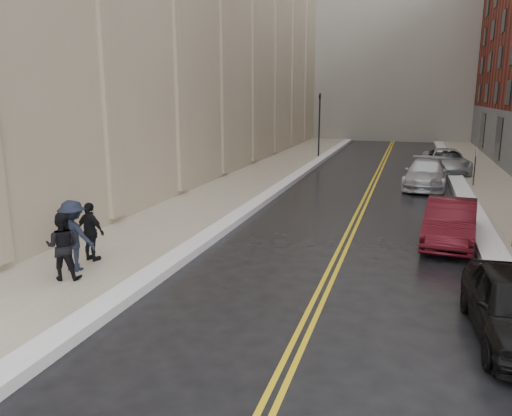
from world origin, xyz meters
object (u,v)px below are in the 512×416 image
Objects in this scene: car_silver_far at (446,161)px; pedestrian_a at (63,246)px; pedestrian_b at (73,236)px; car_silver_near at (426,174)px; pedestrian_c at (91,232)px; car_maroon at (450,222)px.

car_silver_far is 26.49m from pedestrian_a.
pedestrian_a is 0.92× the size of pedestrian_b.
car_silver_far is at bearing 81.67° from car_silver_near.
pedestrian_b is at bearing 105.64° from pedestrian_c.
car_silver_near is 3.01× the size of pedestrian_c.
car_maroon is 16.93m from car_silver_far.
car_silver_near is 2.65× the size of pedestrian_b.
pedestrian_c is (-9.89, -16.66, 0.26)m from car_silver_near.
pedestrian_a is at bearing 110.74° from pedestrian_c.
pedestrian_b reaches higher than pedestrian_c.
car_silver_far is at bearing -113.62° from pedestrian_b.
pedestrian_a is at bearing -139.20° from car_maroon.
pedestrian_a reaches higher than car_maroon.
car_maroon is 0.86× the size of car_silver_near.
car_maroon is 2.48× the size of pedestrian_a.
car_silver_far is 25.93m from pedestrian_b.
pedestrian_c reaches higher than car_maroon.
pedestrian_b is 0.87m from pedestrian_c.
pedestrian_b is (-9.84, -17.52, 0.38)m from car_silver_near.
pedestrian_a reaches higher than car_silver_near.
pedestrian_b is at bearing -114.71° from car_silver_near.
car_silver_near is at bearing -136.81° from pedestrian_a.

